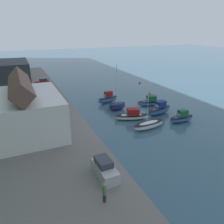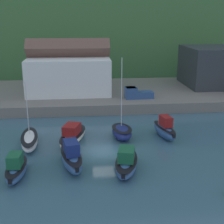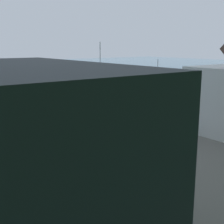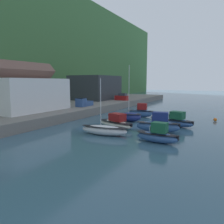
% 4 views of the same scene
% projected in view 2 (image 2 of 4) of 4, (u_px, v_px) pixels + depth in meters
% --- Properties ---
extents(ground_plane, '(320.00, 320.00, 0.00)m').
position_uv_depth(ground_plane, '(103.00, 152.00, 35.85)').
color(ground_plane, '#385B70').
extents(quay_promenade, '(117.83, 21.28, 1.67)m').
position_uv_depth(quay_promenade, '(94.00, 94.00, 58.58)').
color(quay_promenade, slate).
rests_on(quay_promenade, ground_plane).
extents(harbor_clubhouse, '(14.69, 11.30, 9.56)m').
position_uv_depth(harbor_clubhouse, '(69.00, 73.00, 56.35)').
color(harbor_clubhouse, white).
rests_on(harbor_clubhouse, quay_promenade).
extents(yacht_club_building, '(14.61, 11.54, 7.52)m').
position_uv_depth(yacht_club_building, '(222.00, 66.00, 61.56)').
color(yacht_club_building, '#2D3338').
rests_on(yacht_club_building, quay_promenade).
extents(moored_boat_0, '(2.72, 6.96, 7.75)m').
position_uv_depth(moored_boat_0, '(30.00, 140.00, 37.41)').
color(moored_boat_0, silver).
rests_on(moored_boat_0, ground_plane).
extents(moored_boat_1, '(4.41, 7.40, 2.32)m').
position_uv_depth(moored_boat_1, '(73.00, 135.00, 38.65)').
color(moored_boat_1, white).
rests_on(moored_boat_1, ground_plane).
extents(moored_boat_2, '(2.90, 4.43, 10.26)m').
position_uv_depth(moored_boat_2, '(122.00, 132.00, 39.48)').
color(moored_boat_2, navy).
rests_on(moored_boat_2, ground_plane).
extents(moored_boat_3, '(2.59, 5.66, 2.90)m').
position_uv_depth(moored_boat_3, '(165.00, 129.00, 39.96)').
color(moored_boat_3, '#33568E').
rests_on(moored_boat_3, ground_plane).
extents(moored_boat_4, '(1.96, 5.27, 2.49)m').
position_uv_depth(moored_boat_4, '(16.00, 168.00, 30.16)').
color(moored_boat_4, '#33568E').
rests_on(moored_boat_4, ground_plane).
extents(moored_boat_5, '(3.18, 6.62, 2.97)m').
position_uv_depth(moored_boat_5, '(71.00, 157.00, 32.06)').
color(moored_boat_5, '#33568E').
rests_on(moored_boat_5, ground_plane).
extents(moored_boat_6, '(3.56, 6.50, 2.50)m').
position_uv_depth(moored_boat_6, '(126.00, 162.00, 31.40)').
color(moored_boat_6, '#33568E').
rests_on(moored_boat_6, ground_plane).
extents(pickup_truck_1, '(4.82, 2.20, 1.90)m').
position_uv_depth(pickup_truck_1, '(136.00, 93.00, 52.40)').
color(pickup_truck_1, '#2D4C84').
rests_on(pickup_truck_1, quay_promenade).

